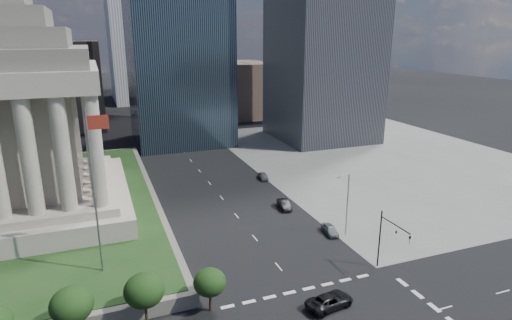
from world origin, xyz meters
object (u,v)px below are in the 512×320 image
war_memorial (1,93)px  parked_sedan_far (263,176)px  flagpole (95,184)px  traffic_signal_ne (389,236)px  street_lamp_north (347,201)px  parked_sedan_near (330,229)px  parked_sedan_mid (284,204)px  pickup_truck (330,301)px

war_memorial → parked_sedan_far: (45.50, 6.38, -20.69)m
flagpole → parked_sedan_far: (33.33, 30.38, -12.41)m
flagpole → parked_sedan_far: 46.77m
traffic_signal_ne → street_lamp_north: bearing=85.8°
traffic_signal_ne → parked_sedan_near: (-1.00, 12.53, -4.53)m
street_lamp_north → parked_sedan_mid: 14.56m
parked_sedan_far → street_lamp_north: bearing=-76.7°
flagpole → parked_sedan_near: (33.33, 2.22, -12.40)m
parked_sedan_mid → parked_sedan_far: (2.50, 16.37, -0.06)m
traffic_signal_ne → parked_sedan_near: traffic_signal_ne is taller
traffic_signal_ne → parked_sedan_far: traffic_signal_ne is taller
flagpole → parked_sedan_far: flagpole is taller
street_lamp_north → pickup_truck: size_ratio=1.74×
war_memorial → pickup_truck: war_memorial is taller
flagpole → parked_sedan_far: size_ratio=4.83×
street_lamp_north → pickup_truck: (-11.45, -15.15, -4.86)m
pickup_truck → parked_sedan_mid: bearing=-23.9°
war_memorial → pickup_truck: bearing=-46.8°
street_lamp_north → war_memorial: bearing=154.1°
pickup_truck → parked_sedan_far: size_ratio=1.39×
traffic_signal_ne → street_lamp_north: (0.83, 11.30, 0.41)m
parked_sedan_near → parked_sedan_mid: (-2.50, 11.79, 0.05)m
war_memorial → parked_sedan_near: 54.52m
pickup_truck → parked_sedan_near: size_ratio=1.36×
parked_sedan_near → parked_sedan_far: bearing=98.5°
parked_sedan_near → war_memorial: bearing=162.9°
parked_sedan_mid → parked_sedan_far: parked_sedan_mid is taller
street_lamp_north → pickup_truck: 19.60m
flagpole → parked_sedan_near: bearing=3.8°
street_lamp_north → parked_sedan_far: 29.85m
traffic_signal_ne → parked_sedan_far: bearing=91.4°
parked_sedan_mid → parked_sedan_far: size_ratio=1.13×
war_memorial → street_lamp_north: (47.33, -23.00, -15.74)m
traffic_signal_ne → pickup_truck: (-10.62, -3.85, -4.45)m
traffic_signal_ne → parked_sedan_mid: size_ratio=1.72×
parked_sedan_mid → flagpole: bearing=-148.4°
parked_sedan_near → flagpole: bearing=-167.7°
parked_sedan_near → parked_sedan_far: size_ratio=1.02×
traffic_signal_ne → parked_sedan_near: size_ratio=1.90×
street_lamp_north → pickup_truck: street_lamp_north is taller
parked_sedan_mid → war_memorial: bearing=174.1°
flagpole → war_memorial: bearing=116.9°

